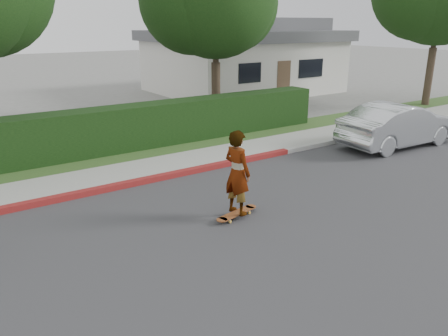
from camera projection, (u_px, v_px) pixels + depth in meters
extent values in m
plane|color=slate|center=(369.00, 201.00, 10.37)|extent=(120.00, 120.00, 0.00)
cube|color=#2D2D30|center=(369.00, 201.00, 10.37)|extent=(60.00, 8.00, 0.01)
cube|color=#9E9E99|center=(262.00, 156.00, 13.57)|extent=(60.00, 0.20, 0.15)
cube|color=maroon|center=(105.00, 189.00, 10.92)|extent=(12.00, 0.21, 0.15)
cube|color=gray|center=(244.00, 150.00, 14.29)|extent=(60.00, 1.60, 0.12)
cube|color=#2D4C1E|center=(218.00, 140.00, 15.55)|extent=(60.00, 1.60, 0.10)
cube|color=black|center=(130.00, 129.00, 14.21)|extent=(15.00, 1.00, 1.50)
cylinder|color=#33261C|center=(216.00, 94.00, 17.85)|extent=(0.36, 0.36, 2.52)
cylinder|color=#33261C|center=(216.00, 46.00, 17.25)|extent=(0.24, 0.24, 2.10)
sphere|color=black|center=(192.00, 0.00, 16.61)|extent=(4.08, 4.08, 4.08)
sphere|color=black|center=(230.00, 4.00, 17.46)|extent=(3.84, 3.84, 3.84)
cylinder|color=#33261C|center=(429.00, 78.00, 21.66)|extent=(0.36, 0.36, 2.88)
cylinder|color=#33261C|center=(435.00, 32.00, 20.98)|extent=(0.24, 0.24, 2.40)
cube|color=beige|center=(243.00, 66.00, 26.73)|extent=(10.00, 8.00, 3.00)
cube|color=#4C4C51|center=(243.00, 36.00, 26.16)|extent=(10.60, 8.60, 0.60)
cube|color=#4C4C51|center=(243.00, 25.00, 25.97)|extent=(8.40, 6.40, 0.80)
cube|color=black|center=(250.00, 73.00, 22.21)|extent=(1.40, 0.06, 1.00)
cube|color=black|center=(311.00, 68.00, 24.49)|extent=(1.80, 0.06, 1.00)
cube|color=brown|center=(284.00, 81.00, 23.60)|extent=(0.90, 0.06, 2.10)
cylinder|color=gold|center=(230.00, 222.00, 9.20)|extent=(0.07, 0.05, 0.06)
cylinder|color=gold|center=(224.00, 219.00, 9.32)|extent=(0.07, 0.05, 0.06)
cylinder|color=gold|center=(249.00, 213.00, 9.64)|extent=(0.07, 0.05, 0.06)
cylinder|color=gold|center=(243.00, 210.00, 9.75)|extent=(0.07, 0.05, 0.06)
cube|color=silver|center=(227.00, 218.00, 9.25)|extent=(0.09, 0.20, 0.03)
cube|color=silver|center=(246.00, 210.00, 9.68)|extent=(0.09, 0.20, 0.03)
cube|color=#642E16|center=(237.00, 213.00, 9.46)|extent=(0.97, 0.43, 0.02)
cylinder|color=#642E16|center=(222.00, 220.00, 9.13)|extent=(0.28, 0.28, 0.02)
cylinder|color=#642E16|center=(251.00, 207.00, 9.78)|extent=(0.28, 0.28, 0.02)
imported|color=white|center=(237.00, 173.00, 9.16)|extent=(0.55, 0.74, 1.83)
imported|color=silver|center=(399.00, 125.00, 14.77)|extent=(4.57, 1.81, 1.48)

